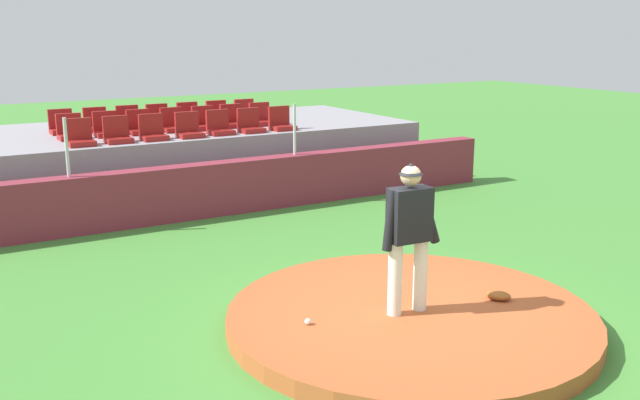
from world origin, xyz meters
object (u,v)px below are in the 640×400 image
(stadium_chair_4, at_px, (219,127))
(stadium_chair_8, at_px, (106,129))
(stadium_chair_12, at_px, (232,120))
(stadium_chair_19, at_px, (218,116))
(stadium_chair_3, at_px, (189,129))
(pitcher, at_px, (409,227))
(stadium_chair_7, at_px, (70,131))
(fielding_glove, at_px, (498,296))
(stadium_chair_17, at_px, (159,120))
(stadium_chair_18, at_px, (189,118))
(stadium_chair_1, at_px, (117,134))
(stadium_chair_13, at_px, (261,118))
(stadium_chair_15, at_px, (96,124))
(baseball, at_px, (308,322))
(stadium_chair_10, at_px, (173,124))
(stadium_chair_5, at_px, (250,125))
(stadium_chair_16, at_px, (129,122))
(stadium_chair_0, at_px, (80,137))
(stadium_chair_14, at_px, (62,126))
(stadium_chair_9, at_px, (140,126))
(stadium_chair_6, at_px, (281,123))
(stadium_chair_2, at_px, (153,132))
(stadium_chair_11, at_px, (204,122))
(stadium_chair_20, at_px, (246,114))

(stadium_chair_4, relative_size, stadium_chair_8, 1.00)
(stadium_chair_12, height_order, stadium_chair_19, same)
(stadium_chair_3, relative_size, stadium_chair_4, 1.00)
(pitcher, relative_size, stadium_chair_7, 3.57)
(fielding_glove, distance_m, stadium_chair_17, 9.59)
(stadium_chair_18, bearing_deg, stadium_chair_4, 90.15)
(pitcher, height_order, stadium_chair_18, pitcher)
(stadium_chair_1, xyz_separation_m, stadium_chair_13, (3.49, 0.90, 0.00))
(stadium_chair_17, bearing_deg, stadium_chair_15, 0.14)
(stadium_chair_18, bearing_deg, fielding_glove, 92.68)
(baseball, distance_m, stadium_chair_10, 8.26)
(pitcher, relative_size, stadium_chair_17, 3.57)
(stadium_chair_7, distance_m, stadium_chair_17, 2.26)
(baseball, xyz_separation_m, stadium_chair_19, (2.67, 8.96, 1.24))
(stadium_chair_5, distance_m, stadium_chair_8, 2.91)
(stadium_chair_1, bearing_deg, stadium_chair_16, -112.14)
(stadium_chair_0, height_order, stadium_chair_8, same)
(stadium_chair_3, height_order, stadium_chair_10, same)
(stadium_chair_15, bearing_deg, stadium_chair_14, -1.35)
(stadium_chair_1, height_order, stadium_chair_9, same)
(stadium_chair_0, relative_size, stadium_chair_6, 1.00)
(pitcher, distance_m, stadium_chair_15, 9.27)
(stadium_chair_5, xyz_separation_m, stadium_chair_18, (-0.69, 1.79, 0.00))
(stadium_chair_6, distance_m, stadium_chair_15, 3.92)
(stadium_chair_2, xyz_separation_m, stadium_chair_6, (2.82, -0.01, 0.00))
(stadium_chair_7, distance_m, stadium_chair_13, 4.17)
(pitcher, bearing_deg, stadium_chair_0, 108.84)
(stadium_chair_8, bearing_deg, stadium_chair_11, 178.62)
(stadium_chair_1, relative_size, stadium_chair_13, 1.00)
(stadium_chair_14, bearing_deg, stadium_chair_3, 139.08)
(stadium_chair_4, distance_m, stadium_chair_20, 2.26)
(stadium_chair_13, bearing_deg, fielding_glove, 83.72)
(stadium_chair_1, height_order, stadium_chair_15, same)
(stadium_chair_5, xyz_separation_m, stadium_chair_20, (0.72, 1.79, 0.00))
(stadium_chair_4, relative_size, stadium_chair_20, 1.00)
(fielding_glove, relative_size, stadium_chair_8, 0.60)
(fielding_glove, distance_m, stadium_chair_13, 8.72)
(baseball, height_order, stadium_chair_0, stadium_chair_0)
(fielding_glove, height_order, stadium_chair_5, stadium_chair_5)
(stadium_chair_12, distance_m, stadium_chair_15, 2.88)
(stadium_chair_4, height_order, stadium_chair_18, same)
(stadium_chair_9, relative_size, stadium_chair_11, 1.00)
(baseball, xyz_separation_m, stadium_chair_17, (1.24, 8.92, 1.24))
(fielding_glove, distance_m, stadium_chair_15, 9.84)
(stadium_chair_15, xyz_separation_m, stadium_chair_16, (0.70, 0.04, 0.00))
(pitcher, height_order, stadium_chair_20, pitcher)
(stadium_chair_3, relative_size, stadium_chair_12, 1.00)
(stadium_chair_14, bearing_deg, stadium_chair_5, 152.66)
(stadium_chair_10, bearing_deg, stadium_chair_5, 145.74)
(baseball, xyz_separation_m, stadium_chair_2, (0.54, 7.14, 1.24))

